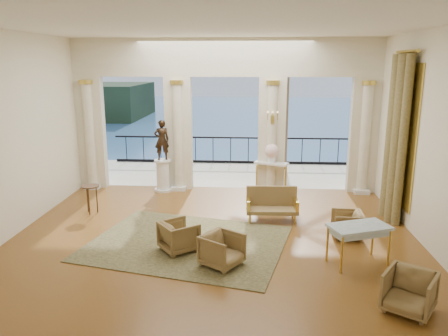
# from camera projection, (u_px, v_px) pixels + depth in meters

# --- Properties ---
(floor) EXTENTS (9.00, 9.00, 0.00)m
(floor) POSITION_uv_depth(u_px,v_px,m) (214.00, 237.00, 9.79)
(floor) COLOR #4C2D0A
(floor) RESTS_ON ground
(room_walls) EXTENTS (9.00, 9.00, 9.00)m
(room_walls) POSITION_uv_depth(u_px,v_px,m) (208.00, 114.00, 8.02)
(room_walls) COLOR #F1E8CA
(room_walls) RESTS_ON ground
(arcade) EXTENTS (9.00, 0.56, 4.50)m
(arcade) POSITION_uv_depth(u_px,v_px,m) (225.00, 105.00, 12.88)
(arcade) COLOR beige
(arcade) RESTS_ON ground
(terrace) EXTENTS (10.00, 3.60, 0.10)m
(terrace) POSITION_uv_depth(u_px,v_px,m) (228.00, 174.00, 15.42)
(terrace) COLOR #BCB49B
(terrace) RESTS_ON ground
(balustrade) EXTENTS (9.00, 0.06, 1.03)m
(balustrade) POSITION_uv_depth(u_px,v_px,m) (231.00, 153.00, 16.87)
(balustrade) COLOR black
(balustrade) RESTS_ON terrace
(palm_tree) EXTENTS (2.00, 2.00, 4.50)m
(palm_tree) POSITION_uv_depth(u_px,v_px,m) (287.00, 54.00, 15.10)
(palm_tree) COLOR #4C3823
(palm_tree) RESTS_ON terrace
(headland) EXTENTS (22.00, 18.00, 6.00)m
(headland) POSITION_uv_depth(u_px,v_px,m) (85.00, 100.00, 80.28)
(headland) COLOR black
(headland) RESTS_ON sea
(sea) EXTENTS (160.00, 160.00, 0.00)m
(sea) POSITION_uv_depth(u_px,v_px,m) (247.00, 126.00, 69.39)
(sea) COLOR #265F98
(sea) RESTS_ON ground
(curtain) EXTENTS (0.33, 1.40, 4.09)m
(curtain) POSITION_uv_depth(u_px,v_px,m) (396.00, 139.00, 10.49)
(curtain) COLOR brown
(curtain) RESTS_ON ground
(window_frame) EXTENTS (0.04, 1.60, 3.40)m
(window_frame) POSITION_uv_depth(u_px,v_px,m) (404.00, 135.00, 10.46)
(window_frame) COLOR gold
(window_frame) RESTS_ON room_walls
(wall_sconce) EXTENTS (0.30, 0.11, 0.33)m
(wall_sconce) POSITION_uv_depth(u_px,v_px,m) (272.00, 119.00, 12.57)
(wall_sconce) COLOR gold
(wall_sconce) RESTS_ON arcade
(rug) EXTENTS (4.69, 4.01, 0.02)m
(rug) POSITION_uv_depth(u_px,v_px,m) (187.00, 243.00, 9.43)
(rug) COLOR #323419
(rug) RESTS_ON ground
(armchair_a) EXTENTS (0.91, 0.92, 0.70)m
(armchair_a) POSITION_uv_depth(u_px,v_px,m) (222.00, 248.00, 8.32)
(armchair_a) COLOR #4E3A1D
(armchair_a) RESTS_ON ground
(armchair_b) EXTENTS (0.96, 0.95, 0.73)m
(armchair_b) POSITION_uv_depth(u_px,v_px,m) (409.00, 290.00, 6.78)
(armchair_b) COLOR #4E3A1D
(armchair_b) RESTS_ON ground
(armchair_c) EXTENTS (0.62, 0.66, 0.66)m
(armchair_c) POSITION_uv_depth(u_px,v_px,m) (347.00, 223.00, 9.70)
(armchair_c) COLOR #4E3A1D
(armchair_c) RESTS_ON ground
(armchair_d) EXTENTS (0.92, 0.93, 0.70)m
(armchair_d) POSITION_uv_depth(u_px,v_px,m) (179.00, 235.00, 8.99)
(armchair_d) COLOR #4E3A1D
(armchair_d) RESTS_ON ground
(settee) EXTENTS (1.27, 0.58, 0.83)m
(settee) POSITION_uv_depth(u_px,v_px,m) (272.00, 204.00, 10.74)
(settee) COLOR #4E3A1D
(settee) RESTS_ON ground
(game_table) EXTENTS (1.28, 0.98, 0.78)m
(game_table) POSITION_uv_depth(u_px,v_px,m) (359.00, 230.00, 8.34)
(game_table) COLOR #91ACB6
(game_table) RESTS_ON ground
(pedestal) EXTENTS (0.53, 0.53, 0.97)m
(pedestal) POSITION_uv_depth(u_px,v_px,m) (163.00, 176.00, 13.19)
(pedestal) COLOR silver
(pedestal) RESTS_ON ground
(statue) EXTENTS (0.51, 0.42, 1.20)m
(statue) POSITION_uv_depth(u_px,v_px,m) (162.00, 140.00, 12.93)
(statue) COLOR black
(statue) RESTS_ON pedestal
(console_table) EXTENTS (1.05, 0.73, 0.93)m
(console_table) POSITION_uv_depth(u_px,v_px,m) (271.00, 167.00, 12.96)
(console_table) COLOR silver
(console_table) RESTS_ON ground
(urn) EXTENTS (0.41, 0.41, 0.55)m
(urn) POSITION_uv_depth(u_px,v_px,m) (272.00, 152.00, 12.85)
(urn) COLOR white
(urn) RESTS_ON console_table
(side_table) EXTENTS (0.46, 0.46, 0.74)m
(side_table) POSITION_uv_depth(u_px,v_px,m) (90.00, 190.00, 11.17)
(side_table) COLOR black
(side_table) RESTS_ON ground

